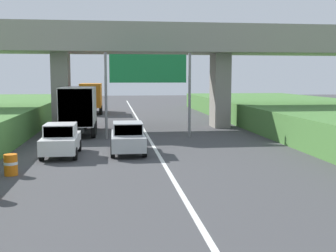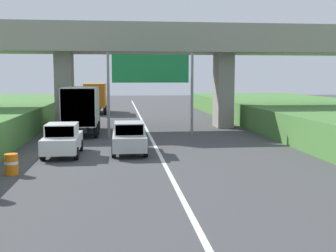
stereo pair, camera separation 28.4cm
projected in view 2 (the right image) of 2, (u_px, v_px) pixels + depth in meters
The scene contains 8 objects.
lane_centre_stripe at pixel (153, 141), 27.83m from camera, with size 0.20×98.00×0.01m, color white.
overpass_bridge at pixel (145, 50), 34.28m from camera, with size 40.00×4.80×8.26m.
overhead_highway_sign at pixel (151, 75), 28.85m from camera, with size 5.88×0.18×5.76m.
truck_red at pixel (82, 107), 31.17m from camera, with size 2.44×7.30×3.44m.
truck_orange at pixel (96, 97), 49.21m from camera, with size 2.44×7.30×3.44m.
car_white at pixel (62, 140), 22.49m from camera, with size 1.86×4.10×1.72m.
car_silver at pixel (129, 138), 23.18m from camera, with size 1.86×4.10×1.72m.
construction_barrel_4 at pixel (11, 164), 18.08m from camera, with size 0.57×0.57×0.90m.
Camera 2 is at (-2.07, 1.52, 4.11)m, focal length 45.66 mm.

